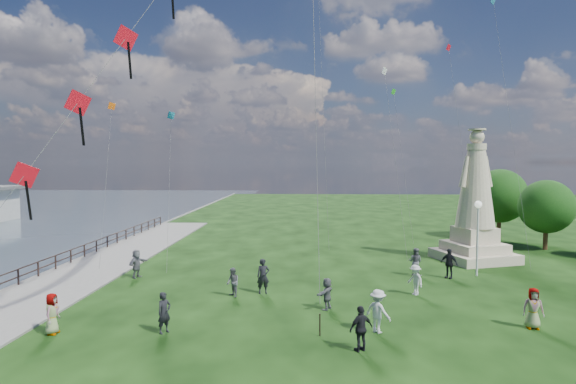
{
  "coord_description": "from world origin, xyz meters",
  "views": [
    {
      "loc": [
        0.03,
        -16.03,
        6.98
      ],
      "look_at": [
        -1.0,
        8.0,
        5.5
      ],
      "focal_mm": 30.0,
      "sensor_mm": 36.0,
      "label": 1
    }
  ],
  "objects_px": {
    "statue": "(475,211)",
    "person_8": "(415,280)",
    "person_5": "(137,264)",
    "person_11": "(327,294)",
    "person_3": "(361,328)",
    "person_1": "(233,282)",
    "person_6": "(263,276)",
    "person_2": "(378,311)",
    "person_9": "(449,263)",
    "person_7": "(415,262)",
    "person_4": "(533,308)",
    "person_10": "(52,314)",
    "lamppost": "(478,222)",
    "person_0": "(164,313)"
  },
  "relations": [
    {
      "from": "statue",
      "to": "person_8",
      "type": "height_order",
      "value": "statue"
    },
    {
      "from": "person_5",
      "to": "person_11",
      "type": "xyz_separation_m",
      "value": [
        11.3,
        -5.84,
        -0.1
      ]
    },
    {
      "from": "person_3",
      "to": "person_8",
      "type": "height_order",
      "value": "person_3"
    },
    {
      "from": "person_1",
      "to": "person_5",
      "type": "xyz_separation_m",
      "value": [
        -6.5,
        3.92,
        0.1
      ]
    },
    {
      "from": "statue",
      "to": "person_6",
      "type": "bearing_deg",
      "value": -165.6
    },
    {
      "from": "person_2",
      "to": "person_9",
      "type": "relative_size",
      "value": 0.99
    },
    {
      "from": "person_6",
      "to": "person_7",
      "type": "xyz_separation_m",
      "value": [
        8.99,
        4.43,
        -0.06
      ]
    },
    {
      "from": "statue",
      "to": "person_4",
      "type": "distance_m",
      "value": 14.57
    },
    {
      "from": "statue",
      "to": "person_6",
      "type": "relative_size",
      "value": 5.02
    },
    {
      "from": "person_10",
      "to": "person_2",
      "type": "bearing_deg",
      "value": -87.97
    },
    {
      "from": "person_3",
      "to": "person_11",
      "type": "relative_size",
      "value": 1.12
    },
    {
      "from": "person_5",
      "to": "lamppost",
      "type": "bearing_deg",
      "value": -66.75
    },
    {
      "from": "person_8",
      "to": "statue",
      "type": "bearing_deg",
      "value": 117.98
    },
    {
      "from": "person_4",
      "to": "person_9",
      "type": "relative_size",
      "value": 0.95
    },
    {
      "from": "person_3",
      "to": "person_7",
      "type": "bearing_deg",
      "value": -141.06
    },
    {
      "from": "person_1",
      "to": "person_10",
      "type": "bearing_deg",
      "value": -82.59
    },
    {
      "from": "person_4",
      "to": "person_5",
      "type": "bearing_deg",
      "value": 167.27
    },
    {
      "from": "person_2",
      "to": "person_3",
      "type": "xyz_separation_m",
      "value": [
        -0.9,
        -1.99,
        -0.04
      ]
    },
    {
      "from": "person_9",
      "to": "person_3",
      "type": "bearing_deg",
      "value": -77.77
    },
    {
      "from": "statue",
      "to": "person_8",
      "type": "xyz_separation_m",
      "value": [
        -6.15,
        -9.13,
        -2.73
      ]
    },
    {
      "from": "lamppost",
      "to": "person_2",
      "type": "relative_size",
      "value": 2.6
    },
    {
      "from": "statue",
      "to": "person_11",
      "type": "relative_size",
      "value": 6.18
    },
    {
      "from": "statue",
      "to": "person_10",
      "type": "height_order",
      "value": "statue"
    },
    {
      "from": "person_0",
      "to": "person_11",
      "type": "bearing_deg",
      "value": -25.96
    },
    {
      "from": "statue",
      "to": "person_3",
      "type": "height_order",
      "value": "statue"
    },
    {
      "from": "person_8",
      "to": "person_6",
      "type": "bearing_deg",
      "value": -117.43
    },
    {
      "from": "lamppost",
      "to": "person_3",
      "type": "height_order",
      "value": "lamppost"
    },
    {
      "from": "person_0",
      "to": "lamppost",
      "type": "bearing_deg",
      "value": -19.94
    },
    {
      "from": "person_8",
      "to": "person_1",
      "type": "bearing_deg",
      "value": -113.33
    },
    {
      "from": "person_9",
      "to": "person_2",
      "type": "bearing_deg",
      "value": -78.77
    },
    {
      "from": "person_7",
      "to": "person_11",
      "type": "height_order",
      "value": "person_7"
    },
    {
      "from": "person_6",
      "to": "person_9",
      "type": "height_order",
      "value": "person_6"
    },
    {
      "from": "person_7",
      "to": "person_5",
      "type": "bearing_deg",
      "value": 33.93
    },
    {
      "from": "person_1",
      "to": "person_11",
      "type": "xyz_separation_m",
      "value": [
        4.8,
        -1.92,
        -0.0
      ]
    },
    {
      "from": "person_7",
      "to": "person_8",
      "type": "distance_m",
      "value": 4.45
    },
    {
      "from": "person_5",
      "to": "person_10",
      "type": "xyz_separation_m",
      "value": [
        -0.0,
        -9.64,
        -0.02
      ]
    },
    {
      "from": "person_2",
      "to": "person_8",
      "type": "height_order",
      "value": "person_2"
    },
    {
      "from": "person_1",
      "to": "person_6",
      "type": "height_order",
      "value": "person_6"
    },
    {
      "from": "person_4",
      "to": "person_7",
      "type": "bearing_deg",
      "value": 116.55
    },
    {
      "from": "person_5",
      "to": "person_11",
      "type": "height_order",
      "value": "person_5"
    },
    {
      "from": "statue",
      "to": "person_9",
      "type": "bearing_deg",
      "value": -140.36
    },
    {
      "from": "person_8",
      "to": "person_10",
      "type": "xyz_separation_m",
      "value": [
        -16.06,
        -6.5,
        0.04
      ]
    },
    {
      "from": "lamppost",
      "to": "person_5",
      "type": "bearing_deg",
      "value": -176.34
    },
    {
      "from": "person_3",
      "to": "person_5",
      "type": "relative_size",
      "value": 0.99
    },
    {
      "from": "statue",
      "to": "person_6",
      "type": "distance_m",
      "value": 17.13
    },
    {
      "from": "person_4",
      "to": "person_11",
      "type": "bearing_deg",
      "value": 174.57
    },
    {
      "from": "person_0",
      "to": "person_7",
      "type": "distance_m",
      "value": 16.33
    },
    {
      "from": "person_0",
      "to": "statue",
      "type": "bearing_deg",
      "value": -12.27
    },
    {
      "from": "person_0",
      "to": "person_11",
      "type": "xyz_separation_m",
      "value": [
        6.77,
        3.48,
        -0.09
      ]
    },
    {
      "from": "person_11",
      "to": "person_5",
      "type": "bearing_deg",
      "value": -89.67
    }
  ]
}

